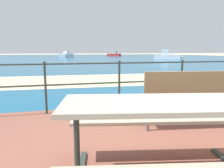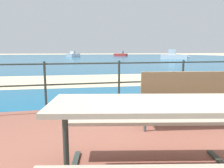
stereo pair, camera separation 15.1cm
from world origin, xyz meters
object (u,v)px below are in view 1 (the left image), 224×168
Objects in this scene: boat_near at (167,56)px; boat_far at (67,55)px; park_bench at (197,94)px; boat_mid at (114,54)px; picnic_table at (170,124)px.

boat_far is at bearing 161.72° from boat_near.
boat_near is at bearing -109.53° from park_bench.
boat_far is at bearing 73.27° from boat_mid.
boat_near reaches higher than boat_far.
picnic_table is at bearing 55.12° from park_bench.
boat_mid is 14.96m from boat_far.
boat_near reaches higher than boat_mid.
boat_far is at bearing -81.34° from park_bench.
park_bench is at bearing -154.03° from boat_far.
boat_mid is at bearing 87.01° from picnic_table.
park_bench is 0.34× the size of boat_far.
boat_near is 1.19× the size of boat_mid.
picnic_table is 47.66m from boat_far.
boat_far is (-13.04, -7.33, -0.01)m from boat_mid.
picnic_table is 0.56× the size of boat_mid.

